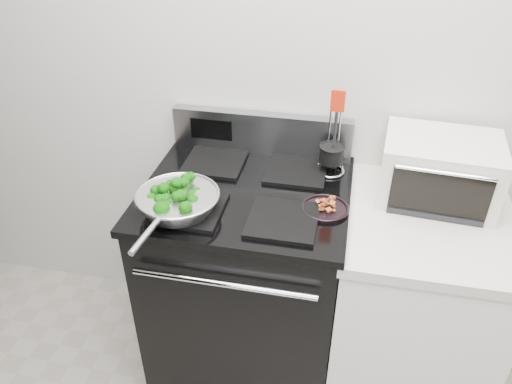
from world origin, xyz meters
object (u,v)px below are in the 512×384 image
(gas_range, at_px, (247,278))
(bacon_plate, at_px, (325,206))
(utensil_holder, at_px, (331,158))
(toaster_oven, at_px, (439,170))
(skillet, at_px, (178,201))

(gas_range, bearing_deg, bacon_plate, -13.44)
(utensil_holder, relative_size, toaster_oven, 0.81)
(bacon_plate, height_order, toaster_oven, toaster_oven)
(gas_range, height_order, toaster_oven, toaster_oven)
(utensil_holder, distance_m, toaster_oven, 0.41)
(skillet, height_order, bacon_plate, skillet)
(toaster_oven, bearing_deg, gas_range, -163.99)
(gas_range, relative_size, utensil_holder, 3.17)
(toaster_oven, bearing_deg, bacon_plate, -146.90)
(gas_range, relative_size, bacon_plate, 6.64)
(gas_range, relative_size, skillet, 2.39)
(utensil_holder, bearing_deg, bacon_plate, -87.02)
(skillet, height_order, utensil_holder, utensil_holder)
(skillet, bearing_deg, utensil_holder, 43.58)
(skillet, bearing_deg, gas_range, 49.70)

